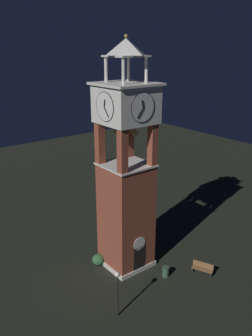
% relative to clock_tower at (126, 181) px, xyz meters
% --- Properties ---
extents(ground, '(80.00, 80.00, 0.00)m').
position_rel_clock_tower_xyz_m(ground, '(-0.00, 0.00, -7.10)').
color(ground, black).
extents(clock_tower, '(3.87, 3.87, 17.34)m').
position_rel_clock_tower_xyz_m(clock_tower, '(0.00, 0.00, 0.00)').
color(clock_tower, brown).
rests_on(clock_tower, ground).
extents(park_bench, '(1.06, 1.64, 0.95)m').
position_rel_clock_tower_xyz_m(park_bench, '(3.72, -4.79, -6.61)').
color(park_bench, brown).
rests_on(park_bench, ground).
extents(lamp_post, '(0.36, 0.36, 3.36)m').
position_rel_clock_tower_xyz_m(lamp_post, '(-4.06, -4.32, -4.72)').
color(lamp_post, black).
rests_on(lamp_post, ground).
extents(trash_bin, '(0.52, 0.52, 0.80)m').
position_rel_clock_tower_xyz_m(trash_bin, '(1.28, -3.26, -6.70)').
color(trash_bin, '#38513D').
rests_on(trash_bin, ground).
extents(shrub_near_entry, '(1.02, 1.02, 0.90)m').
position_rel_clock_tower_xyz_m(shrub_near_entry, '(-1.90, 1.16, -6.65)').
color(shrub_near_entry, '#336638').
rests_on(shrub_near_entry, ground).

